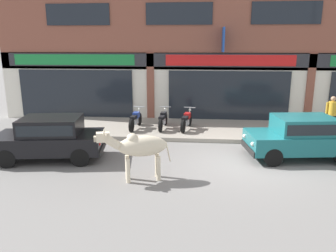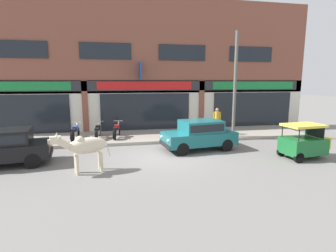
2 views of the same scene
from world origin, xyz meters
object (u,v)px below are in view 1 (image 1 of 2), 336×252
object	(u,v)px
motorcycle_1	(163,120)
cow	(139,147)
car_0	(301,135)
motorcycle_0	(135,120)
car_1	(50,136)
motorcycle_2	(186,121)
pedestrian	(332,111)

from	to	relation	value
motorcycle_1	cow	bearing A→B (deg)	-91.16
car_0	motorcycle_1	distance (m)	5.87
car_0	motorcycle_0	distance (m)	6.89
motorcycle_0	car_1	bearing A→B (deg)	-119.84
car_0	motorcycle_2	world-z (taller)	car_0
cow	car_1	size ratio (longest dim) A/B	0.56
cow	motorcycle_0	bearing A→B (deg)	101.97
cow	motorcycle_0	distance (m)	5.36
motorcycle_2	pedestrian	world-z (taller)	pedestrian
motorcycle_1	motorcycle_2	world-z (taller)	same
cow	car_0	xyz separation A→B (m)	(5.14, 2.33, -0.19)
car_0	pedestrian	size ratio (longest dim) A/B	2.35
car_1	motorcycle_0	xyz separation A→B (m)	(2.17, 3.78, -0.26)
motorcycle_1	pedestrian	distance (m)	7.01
cow	pedestrian	bearing A→B (deg)	34.92
motorcycle_0	motorcycle_1	bearing A→B (deg)	5.32
car_0	motorcycle_0	bearing A→B (deg)	155.18
motorcycle_0	motorcycle_1	size ratio (longest dim) A/B	1.00
car_0	pedestrian	world-z (taller)	pedestrian
car_0	motorcycle_1	world-z (taller)	car_0
car_1	motorcycle_1	world-z (taller)	car_1
motorcycle_0	motorcycle_2	size ratio (longest dim) A/B	1.01
cow	car_0	size ratio (longest dim) A/B	0.56
car_0	motorcycle_0	world-z (taller)	car_0
motorcycle_0	pedestrian	distance (m)	8.22
cow	car_1	distance (m)	3.58
cow	motorcycle_2	world-z (taller)	cow
motorcycle_0	pedestrian	world-z (taller)	pedestrian
car_1	motorcycle_0	bearing A→B (deg)	60.16
motorcycle_1	pedestrian	world-z (taller)	pedestrian
cow	motorcycle_1	xyz separation A→B (m)	(0.11, 5.34, -0.45)
motorcycle_0	motorcycle_1	xyz separation A→B (m)	(1.22, 0.11, 0.00)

